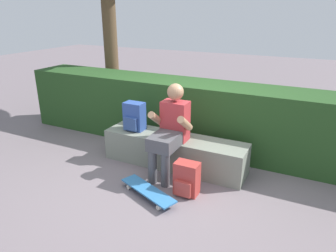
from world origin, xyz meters
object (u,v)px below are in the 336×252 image
person_skater (170,128)px  skateboard_near_person (148,191)px  backpack_on_bench (134,117)px  backpack_on_ground (186,179)px  bench_main (174,151)px

person_skater → skateboard_near_person: person_skater is taller
backpack_on_bench → backpack_on_ground: size_ratio=1.00×
backpack_on_bench → person_skater: bearing=-17.1°
backpack_on_bench → bench_main: bearing=0.9°
backpack_on_ground → backpack_on_bench: bearing=151.7°
person_skater → backpack_on_ground: 0.69m
bench_main → person_skater: bearing=-78.2°
skateboard_near_person → backpack_on_bench: 1.20m
person_skater → backpack_on_ground: bearing=-43.1°
person_skater → skateboard_near_person: bearing=-88.7°
skateboard_near_person → backpack_on_ground: (0.37, 0.25, 0.12)m
bench_main → skateboard_near_person: bearing=-85.9°
person_skater → backpack_on_ground: size_ratio=2.95×
skateboard_near_person → backpack_on_ground: bearing=34.2°
person_skater → bench_main: bearing=101.8°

